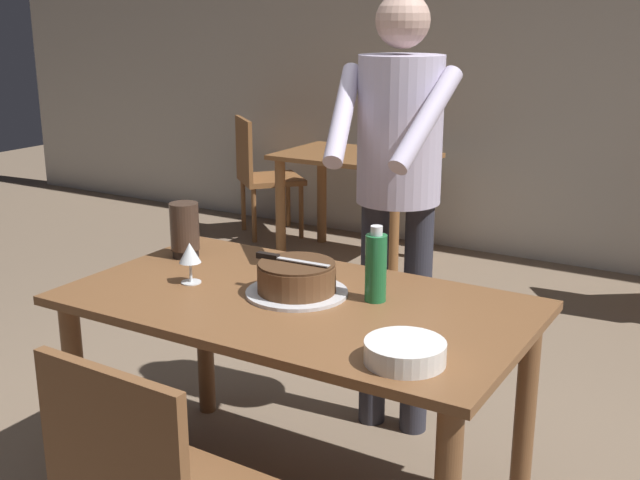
{
  "coord_description": "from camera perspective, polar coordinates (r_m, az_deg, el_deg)",
  "views": [
    {
      "loc": [
        1.31,
        -2.04,
        1.65
      ],
      "look_at": [
        -0.02,
        0.19,
        0.9
      ],
      "focal_mm": 44.38,
      "sensor_mm": 36.0,
      "label": 1
    }
  ],
  "objects": [
    {
      "name": "hurricane_lamp",
      "position": [
        3.03,
        -9.73,
        0.75
      ],
      "size": [
        0.11,
        0.11,
        0.21
      ],
      "color": "black",
      "rests_on": "main_dining_table"
    },
    {
      "name": "cake_knife",
      "position": [
        2.62,
        -3.07,
        -1.29
      ],
      "size": [
        0.27,
        0.03,
        0.02
      ],
      "color": "silver",
      "rests_on": "cake_on_platter"
    },
    {
      "name": "main_dining_table",
      "position": [
        2.63,
        -1.72,
        -6.61
      ],
      "size": [
        1.51,
        0.85,
        0.75
      ],
      "color": "brown",
      "rests_on": "ground_plane"
    },
    {
      "name": "background_table",
      "position": [
        5.34,
        2.56,
        4.5
      ],
      "size": [
        1.0,
        0.7,
        0.74
      ],
      "color": "brown",
      "rests_on": "ground_plane"
    },
    {
      "name": "background_chair_0",
      "position": [
        6.0,
        -4.26,
        4.92
      ],
      "size": [
        0.62,
        0.62,
        0.9
      ],
      "color": "brown",
      "rests_on": "ground_plane"
    },
    {
      "name": "wine_glass_near",
      "position": [
        2.73,
        -9.37,
        -1.02
      ],
      "size": [
        0.08,
        0.08,
        0.14
      ],
      "color": "silver",
      "rests_on": "main_dining_table"
    },
    {
      "name": "cake_on_platter",
      "position": [
        2.6,
        -1.69,
        -2.87
      ],
      "size": [
        0.34,
        0.34,
        0.11
      ],
      "color": "silver",
      "rests_on": "main_dining_table"
    },
    {
      "name": "person_cutting_cake",
      "position": [
        3.01,
        5.65,
        5.05
      ],
      "size": [
        0.46,
        0.57,
        1.72
      ],
      "color": "#2D2D38",
      "rests_on": "ground_plane"
    },
    {
      "name": "plate_stack",
      "position": [
        2.13,
        6.15,
        -8.04
      ],
      "size": [
        0.22,
        0.22,
        0.06
      ],
      "color": "white",
      "rests_on": "main_dining_table"
    },
    {
      "name": "back_wall",
      "position": [
        5.48,
        17.36,
        12.25
      ],
      "size": [
        10.0,
        0.12,
        2.7
      ],
      "primitive_type": "cube",
      "color": "#BCB7AD",
      "rests_on": "ground_plane"
    },
    {
      "name": "water_bottle",
      "position": [
        2.53,
        4.05,
        -1.93
      ],
      "size": [
        0.07,
        0.07,
        0.25
      ],
      "color": "#1E6B38",
      "rests_on": "main_dining_table"
    }
  ]
}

